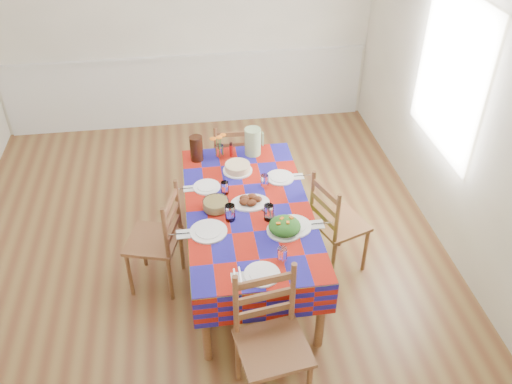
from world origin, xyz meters
TOP-DOWN VIEW (x-y plane):
  - room at (0.00, 0.00)m, footprint 4.58×5.08m
  - wainscot at (0.00, 2.48)m, footprint 4.41×0.06m
  - window_right at (2.23, 0.30)m, footprint 0.00×1.40m
  - dining_table at (0.39, -0.32)m, footprint 1.02×1.89m
  - setting_near_head at (0.43, -1.06)m, footprint 0.42×0.28m
  - setting_left_near at (0.10, -0.55)m, footprint 0.53×0.31m
  - setting_left_far at (0.12, -0.04)m, footprint 0.42×0.25m
  - setting_right_near at (0.64, -0.58)m, footprint 0.53×0.30m
  - setting_right_far at (0.66, 0.00)m, footprint 0.46×0.27m
  - meat_platter at (0.41, -0.28)m, footprint 0.32×0.23m
  - salad_platter at (0.62, -0.66)m, footprint 0.28×0.28m
  - pasta_bowl at (0.12, -0.31)m, footprint 0.21×0.21m
  - cake at (0.36, 0.20)m, footprint 0.26×0.26m
  - serving_utensils at (0.54, -0.42)m, footprint 0.13×0.30m
  - flower_vase at (0.22, 0.46)m, footprint 0.15×0.13m
  - hot_sauce at (0.33, 0.46)m, footprint 0.03×0.03m
  - green_pitcher at (0.54, 0.48)m, footprint 0.15×0.15m
  - tea_pitcher at (0.02, 0.45)m, footprint 0.12×0.12m
  - name_card at (0.40, -1.21)m, footprint 0.07×0.02m
  - chair_near at (0.38, -1.51)m, footprint 0.51×0.50m
  - chair_far at (0.38, 0.87)m, footprint 0.41×0.39m
  - chair_left at (-0.37, -0.33)m, footprint 0.51×0.53m
  - chair_right at (1.14, -0.34)m, footprint 0.52×0.53m

SIDE VIEW (x-z plane):
  - chair_far at x=0.38m, z-range -0.01..0.88m
  - chair_right at x=1.14m, z-range -0.01..0.95m
  - chair_left at x=-0.37m, z-range -0.01..0.96m
  - wainscot at x=0.00m, z-range 0.03..0.95m
  - chair_near at x=0.38m, z-range -0.01..1.02m
  - dining_table at x=0.39m, z-range 0.29..1.02m
  - serving_utensils at x=0.54m, z-range 0.74..0.74m
  - name_card at x=0.40m, z-range 0.74..0.75m
  - setting_left_far at x=0.12m, z-range 0.70..0.82m
  - meat_platter at x=0.41m, z-range 0.73..0.79m
  - setting_right_far at x=0.66m, z-range 0.70..0.82m
  - setting_near_head at x=0.43m, z-range 0.70..0.82m
  - setting_right_near at x=0.64m, z-range 0.70..0.83m
  - setting_left_near at x=0.10m, z-range 0.70..0.84m
  - cake at x=0.36m, z-range 0.73..0.81m
  - pasta_bowl at x=0.12m, z-range 0.74..0.81m
  - salad_platter at x=0.62m, z-range 0.72..0.84m
  - hot_sauce at x=0.33m, z-range 0.74..0.88m
  - flower_vase at x=0.22m, z-range 0.71..0.96m
  - tea_pitcher at x=0.02m, z-range 0.74..0.97m
  - green_pitcher at x=0.54m, z-range 0.74..0.99m
  - room at x=0.00m, z-range -0.04..2.74m
  - window_right at x=2.23m, z-range 0.80..2.20m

